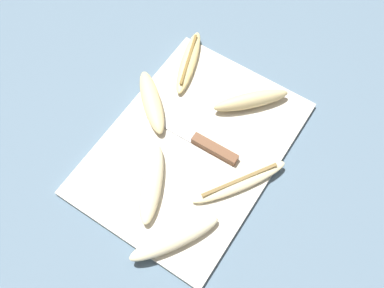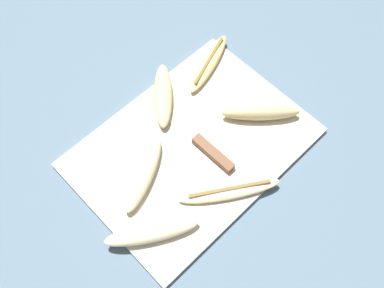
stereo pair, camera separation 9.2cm
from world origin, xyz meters
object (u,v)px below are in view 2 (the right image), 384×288
at_px(banana_golden_short, 209,63).
at_px(banana_mellow_near, 261,112).
at_px(banana_bright_far, 152,232).
at_px(banana_cream_curved, 229,190).
at_px(banana_pale_long, 143,174).
at_px(knife, 207,148).
at_px(banana_ripe_center, 163,95).

bearing_deg(banana_golden_short, banana_mellow_near, -95.53).
relative_size(banana_mellow_near, banana_golden_short, 0.81).
bearing_deg(banana_bright_far, banana_mellow_near, 5.29).
distance_m(banana_cream_curved, banana_pale_long, 0.17).
height_order(knife, banana_pale_long, banana_pale_long).
bearing_deg(banana_mellow_near, banana_cream_curved, -156.93).
bearing_deg(banana_pale_long, banana_cream_curved, -54.58).
bearing_deg(knife, banana_bright_far, -165.64).
relative_size(banana_cream_curved, banana_golden_short, 1.08).
bearing_deg(banana_cream_curved, banana_bright_far, 165.79).
bearing_deg(banana_mellow_near, knife, 170.18).
height_order(knife, banana_bright_far, banana_bright_far).
bearing_deg(banana_bright_far, banana_pale_long, 56.43).
relative_size(banana_mellow_near, banana_ripe_center, 0.97).
relative_size(banana_pale_long, banana_bright_far, 0.97).
relative_size(banana_golden_short, banana_ripe_center, 1.20).
bearing_deg(banana_cream_curved, banana_pale_long, 125.42).
bearing_deg(knife, banana_pale_long, 160.94).
height_order(banana_pale_long, banana_bright_far, banana_pale_long).
xyz_separation_m(banana_cream_curved, banana_golden_short, (0.19, 0.25, 0.00)).
height_order(banana_mellow_near, banana_pale_long, banana_mellow_near).
distance_m(banana_cream_curved, banana_bright_far, 0.17).
height_order(knife, banana_ripe_center, banana_ripe_center).
xyz_separation_m(knife, banana_mellow_near, (0.14, -0.02, 0.01)).
bearing_deg(banana_bright_far, banana_cream_curved, -14.21).
distance_m(knife, banana_cream_curved, 0.10).
bearing_deg(banana_pale_long, banana_golden_short, 19.84).
relative_size(banana_cream_curved, banana_ripe_center, 1.30).
bearing_deg(banana_ripe_center, banana_mellow_near, -56.27).
height_order(banana_mellow_near, banana_golden_short, banana_mellow_near).
distance_m(knife, banana_mellow_near, 0.14).
distance_m(banana_mellow_near, banana_bright_far, 0.34).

